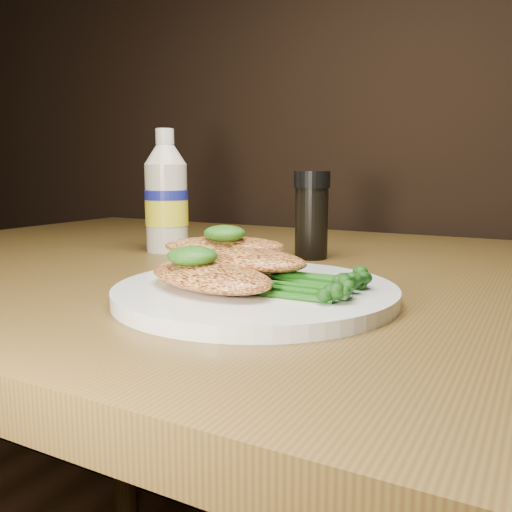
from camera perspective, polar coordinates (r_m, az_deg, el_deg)
The scene contains 9 objects.
plate at distance 0.50m, azimuth -0.06°, elevation -3.84°, with size 0.26×0.26×0.01m, color white.
chicken_front at distance 0.48m, azimuth -4.86°, elevation -2.14°, with size 0.14×0.08×0.02m, color #F1A04C.
chicken_mid at distance 0.53m, azimuth -1.18°, elevation -0.27°, with size 0.14×0.07×0.02m, color #F1A04C.
chicken_back at distance 0.56m, azimuth -3.31°, elevation 1.04°, with size 0.12×0.06×0.02m, color #F1A04C.
pesto_front at distance 0.49m, azimuth -6.68°, elevation 0.02°, with size 0.05×0.04×0.02m, color #073208.
pesto_back at distance 0.54m, azimuth -3.31°, elevation 2.39°, with size 0.04×0.04×0.02m, color #073208.
broccolini_bundle at distance 0.48m, azimuth 4.86°, elevation -2.57°, with size 0.12×0.09×0.02m, color #1B5913, non-canonical shape.
mayo_bottle at distance 0.79m, azimuth -9.40°, elevation 6.75°, with size 0.06×0.06×0.17m, color beige, non-canonical shape.
pepper_grinder at distance 0.72m, azimuth 5.85°, elevation 4.28°, with size 0.05×0.05×0.12m, color black, non-canonical shape.
Camera 1 is at (0.34, 0.46, 0.87)m, focal length 38.13 mm.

